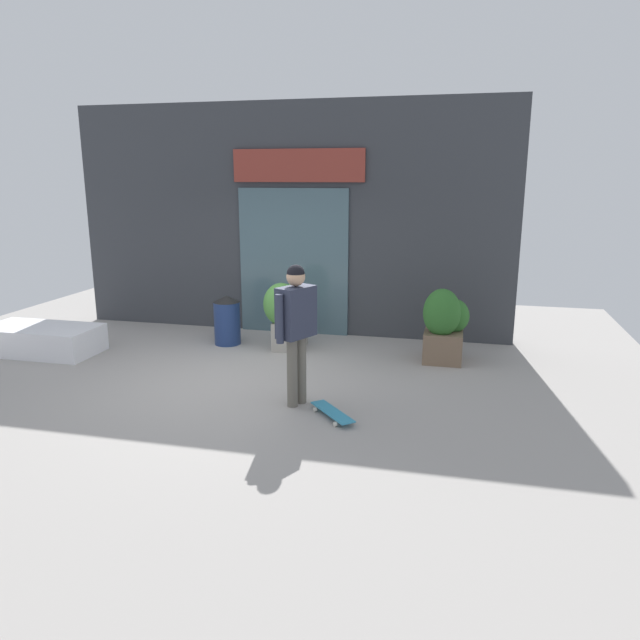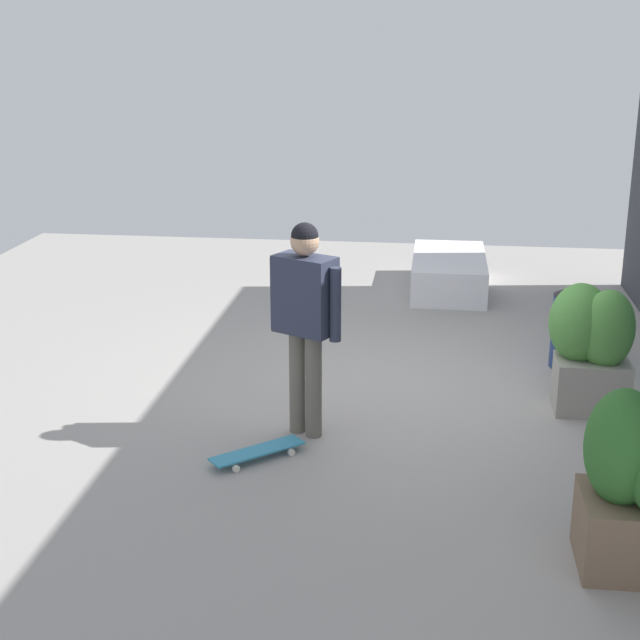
{
  "view_description": "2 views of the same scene",
  "coord_description": "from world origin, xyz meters",
  "px_view_note": "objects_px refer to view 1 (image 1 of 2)",
  "views": [
    {
      "loc": [
        3.03,
        -7.34,
        2.75
      ],
      "look_at": [
        1.39,
        -0.56,
        1.05
      ],
      "focal_mm": 33.31,
      "sensor_mm": 36.0,
      "label": 1
    },
    {
      "loc": [
        7.99,
        0.28,
        3.15
      ],
      "look_at": [
        1.39,
        -0.56,
        1.05
      ],
      "focal_mm": 52.14,
      "sensor_mm": 36.0,
      "label": 2
    }
  ],
  "objects_px": {
    "skateboard": "(332,412)",
    "planter_box_left": "(287,312)",
    "skateboarder": "(296,320)",
    "planter_box_right": "(445,326)",
    "trash_bin": "(227,320)"
  },
  "relations": [
    {
      "from": "planter_box_left",
      "to": "skateboarder",
      "type": "bearing_deg",
      "value": -70.59
    },
    {
      "from": "skateboard",
      "to": "planter_box_right",
      "type": "bearing_deg",
      "value": 113.22
    },
    {
      "from": "skateboarder",
      "to": "skateboard",
      "type": "bearing_deg",
      "value": -3.59
    },
    {
      "from": "planter_box_right",
      "to": "trash_bin",
      "type": "relative_size",
      "value": 1.37
    },
    {
      "from": "planter_box_right",
      "to": "skateboard",
      "type": "bearing_deg",
      "value": -115.04
    },
    {
      "from": "planter_box_right",
      "to": "skateboarder",
      "type": "bearing_deg",
      "value": -127.28
    },
    {
      "from": "skateboard",
      "to": "planter_box_right",
      "type": "relative_size",
      "value": 0.61
    },
    {
      "from": "skateboard",
      "to": "planter_box_right",
      "type": "height_order",
      "value": "planter_box_right"
    },
    {
      "from": "skateboard",
      "to": "planter_box_right",
      "type": "xyz_separation_m",
      "value": [
        1.18,
        2.53,
        0.49
      ]
    },
    {
      "from": "skateboarder",
      "to": "planter_box_right",
      "type": "relative_size",
      "value": 1.54
    },
    {
      "from": "skateboard",
      "to": "planter_box_left",
      "type": "relative_size",
      "value": 0.63
    },
    {
      "from": "skateboarder",
      "to": "planter_box_left",
      "type": "bearing_deg",
      "value": 135.97
    },
    {
      "from": "skateboard",
      "to": "planter_box_left",
      "type": "height_order",
      "value": "planter_box_left"
    },
    {
      "from": "planter_box_right",
      "to": "trash_bin",
      "type": "bearing_deg",
      "value": 178.02
    },
    {
      "from": "skateboarder",
      "to": "skateboard",
      "type": "distance_m",
      "value": 1.18
    }
  ]
}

